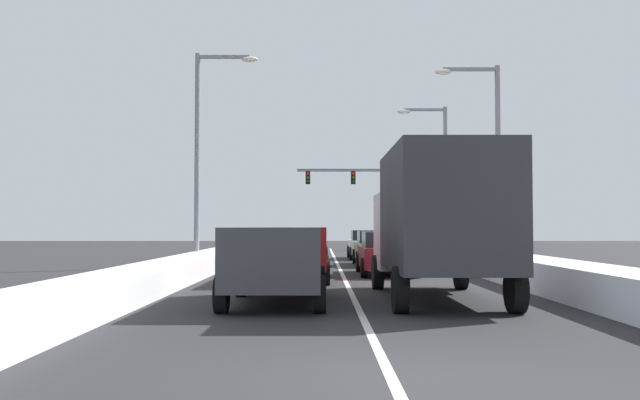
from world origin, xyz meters
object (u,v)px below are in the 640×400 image
(box_truck_right_lane_nearest, at_px, (436,217))
(sedan_maroon_right_lane_second, at_px, (385,253))
(sedan_white_right_lane_fourth, at_px, (366,244))
(suv_green_center_lane_fourth, at_px, (304,240))
(suv_charcoal_center_lane_nearest, at_px, (275,257))
(street_lamp_right_mid, at_px, (437,168))
(suv_red_center_lane_second, at_px, (293,248))
(street_lamp_left_mid, at_px, (204,140))
(sedan_tan_right_lane_third, at_px, (376,248))
(traffic_light_gantry, at_px, (363,189))
(street_lamp_right_near, at_px, (488,147))
(suv_gray_center_lane_third, at_px, (293,244))

(box_truck_right_lane_nearest, bearing_deg, sedan_maroon_right_lane_second, 92.22)
(sedan_white_right_lane_fourth, bearing_deg, suv_green_center_lane_fourth, -143.76)
(box_truck_right_lane_nearest, height_order, suv_charcoal_center_lane_nearest, box_truck_right_lane_nearest)
(street_lamp_right_mid, bearing_deg, suv_red_center_lane_second, -115.07)
(sedan_white_right_lane_fourth, height_order, street_lamp_left_mid, street_lamp_left_mid)
(suv_red_center_lane_second, xyz_separation_m, street_lamp_right_mid, (7.06, 15.09, 3.80))
(box_truck_right_lane_nearest, bearing_deg, suv_red_center_lane_second, 120.42)
(box_truck_right_lane_nearest, height_order, suv_green_center_lane_fourth, box_truck_right_lane_nearest)
(suv_charcoal_center_lane_nearest, bearing_deg, street_lamp_left_mid, 105.27)
(sedan_tan_right_lane_third, xyz_separation_m, street_lamp_right_mid, (3.76, 6.11, 4.05))
(box_truck_right_lane_nearest, bearing_deg, suv_charcoal_center_lane_nearest, -168.92)
(traffic_light_gantry, relative_size, street_lamp_right_near, 0.92)
(suv_red_center_lane_second, relative_size, suv_green_center_lane_fourth, 1.00)
(suv_charcoal_center_lane_nearest, xyz_separation_m, traffic_light_gantry, (4.32, 37.53, 3.48))
(sedan_white_right_lane_fourth, distance_m, suv_red_center_lane_second, 15.73)
(sedan_maroon_right_lane_second, height_order, suv_gray_center_lane_third, suv_gray_center_lane_third)
(suv_gray_center_lane_third, bearing_deg, sedan_tan_right_lane_third, 37.67)
(box_truck_right_lane_nearest, xyz_separation_m, sedan_tan_right_lane_third, (-0.18, 14.91, -1.14))
(suv_red_center_lane_second, height_order, suv_green_center_lane_fourth, same)
(traffic_light_gantry, xyz_separation_m, street_lamp_left_mid, (-8.21, -23.32, 0.84))
(sedan_tan_right_lane_third, height_order, suv_gray_center_lane_third, suv_gray_center_lane_third)
(suv_charcoal_center_lane_nearest, xyz_separation_m, street_lamp_right_mid, (7.23, 21.74, 3.80))
(sedan_tan_right_lane_third, relative_size, traffic_light_gantry, 0.60)
(box_truck_right_lane_nearest, distance_m, suv_red_center_lane_second, 6.94)
(traffic_light_gantry, bearing_deg, sedan_white_right_lane_fourth, -93.19)
(box_truck_right_lane_nearest, xyz_separation_m, sedan_maroon_right_lane_second, (-0.34, 8.77, -1.14))
(box_truck_right_lane_nearest, relative_size, suv_red_center_lane_second, 1.47)
(suv_charcoal_center_lane_nearest, bearing_deg, sedan_maroon_right_lane_second, 70.75)
(suv_green_center_lane_fourth, distance_m, street_lamp_right_mid, 8.22)
(sedan_maroon_right_lane_second, relative_size, suv_green_center_lane_fourth, 0.92)
(sedan_maroon_right_lane_second, distance_m, suv_red_center_lane_second, 4.24)
(suv_charcoal_center_lane_nearest, height_order, suv_red_center_lane_second, same)
(sedan_maroon_right_lane_second, distance_m, street_lamp_left_mid, 9.75)
(street_lamp_left_mid, bearing_deg, sedan_white_right_lane_fourth, 46.81)
(suv_green_center_lane_fourth, height_order, street_lamp_left_mid, street_lamp_left_mid)
(street_lamp_right_mid, distance_m, street_lamp_left_mid, 13.43)
(box_truck_right_lane_nearest, distance_m, street_lamp_right_mid, 21.53)
(suv_gray_center_lane_third, bearing_deg, street_lamp_left_mid, 161.22)
(sedan_maroon_right_lane_second, bearing_deg, suv_green_center_lane_fourth, 106.79)
(street_lamp_right_mid, bearing_deg, suv_green_center_lane_fourth, -163.52)
(street_lamp_right_mid, bearing_deg, sedan_maroon_right_lane_second, -107.72)
(suv_green_center_lane_fourth, height_order, street_lamp_right_near, street_lamp_right_near)
(sedan_white_right_lane_fourth, relative_size, suv_charcoal_center_lane_nearest, 0.92)
(suv_gray_center_lane_third, bearing_deg, suv_red_center_lane_second, -87.98)
(sedan_maroon_right_lane_second, relative_size, sedan_tan_right_lane_third, 1.00)
(suv_charcoal_center_lane_nearest, bearing_deg, suv_green_center_lane_fourth, 89.30)
(suv_red_center_lane_second, relative_size, suv_gray_center_lane_third, 1.00)
(sedan_maroon_right_lane_second, xyz_separation_m, traffic_light_gantry, (1.01, 28.05, 3.73))
(sedan_maroon_right_lane_second, xyz_separation_m, sedan_tan_right_lane_third, (0.15, 6.14, 0.00))
(sedan_white_right_lane_fourth, height_order, suv_charcoal_center_lane_nearest, suv_charcoal_center_lane_nearest)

